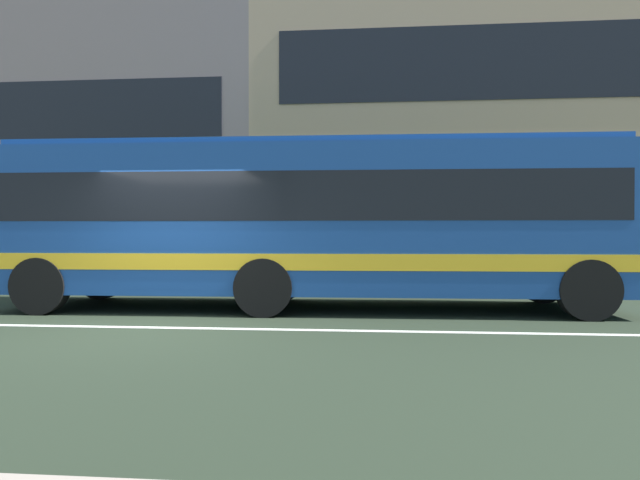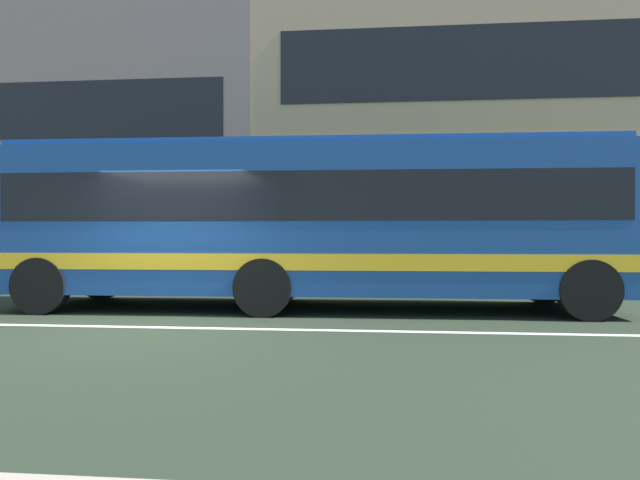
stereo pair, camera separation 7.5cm
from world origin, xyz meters
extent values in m
plane|color=#253022|center=(0.00, 0.00, 0.00)|extent=(160.00, 160.00, 0.00)
cube|color=silver|center=(0.00, 0.00, 0.00)|extent=(60.00, 0.16, 0.01)
cube|color=#23551C|center=(3.04, 6.02, 0.43)|extent=(23.65, 1.10, 0.87)
cube|color=gray|center=(-11.32, 13.80, 4.73)|extent=(21.72, 9.32, 9.45)
cube|color=tan|center=(11.83, 13.80, 5.74)|extent=(24.58, 9.32, 11.47)
cube|color=navy|center=(2.24, 2.35, 1.66)|extent=(11.35, 2.67, 2.62)
cube|color=black|center=(2.24, 2.35, 2.05)|extent=(10.68, 2.68, 0.84)
cube|color=yellow|center=(2.24, 2.35, 0.94)|extent=(11.13, 2.69, 0.28)
cube|color=navy|center=(2.24, 2.35, 3.03)|extent=(10.89, 2.27, 0.12)
cube|color=black|center=(7.91, 2.45, 2.05)|extent=(0.07, 2.07, 0.92)
cylinder|color=black|center=(6.88, 3.57, 0.50)|extent=(1.00, 0.30, 1.00)
cylinder|color=black|center=(6.92, 1.30, 0.50)|extent=(1.00, 0.30, 1.00)
cylinder|color=black|center=(1.52, 3.47, 0.50)|extent=(1.00, 0.30, 1.00)
cylinder|color=black|center=(1.56, 1.20, 0.50)|extent=(1.00, 0.30, 1.00)
cylinder|color=black|center=(-2.43, 3.40, 0.50)|extent=(1.00, 0.30, 1.00)
cylinder|color=black|center=(-2.39, 1.13, 0.50)|extent=(1.00, 0.30, 1.00)
camera|label=1|loc=(3.34, -7.91, 1.41)|focal=30.57mm
camera|label=2|loc=(3.42, -7.91, 1.41)|focal=30.57mm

